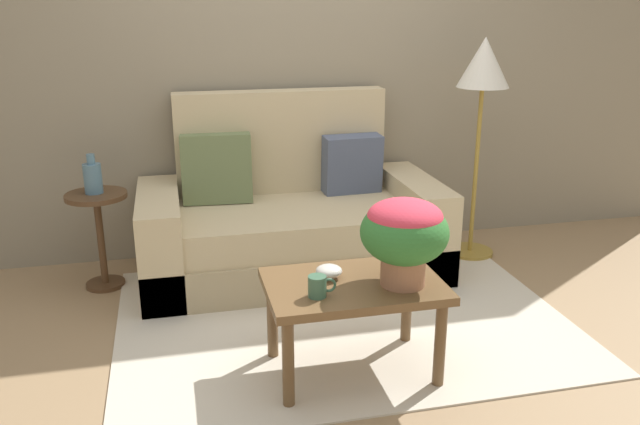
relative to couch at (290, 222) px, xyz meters
The scene contains 11 objects.
ground_plane 0.83m from the couch, 78.92° to the right, with size 14.00×14.00×0.00m, color #997A56.
wall_back 1.27m from the couch, 73.79° to the left, with size 6.40×0.12×2.99m, color gray.
area_rug 0.85m from the couch, 79.27° to the right, with size 2.47×1.84×0.01m, color beige.
couch is the anchor object (origin of this frame).
coffee_table 1.31m from the couch, 87.58° to the right, with size 0.82×0.54×0.47m.
side_table 1.19m from the couch, behind, with size 0.37×0.37×0.61m.
floor_lamp 1.56m from the couch, ahead, with size 0.34×0.34×1.49m.
potted_plant 1.46m from the couch, 79.09° to the right, with size 0.40×0.40×0.40m.
coffee_mug 1.44m from the couch, 95.67° to the right, with size 0.13×0.08×0.10m.
snack_bowl 1.25m from the couch, 92.18° to the right, with size 0.13×0.13×0.07m.
table_vase 1.25m from the couch, behind, with size 0.11×0.11×0.24m.
Camera 1 is at (-0.88, -3.22, 1.71)m, focal length 36.51 mm.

